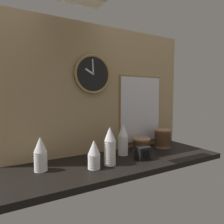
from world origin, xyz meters
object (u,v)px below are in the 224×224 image
at_px(cup_stack_center, 110,146).
at_px(menu_board, 141,109).
at_px(bowl_stack_far_right, 163,138).
at_px(cup_stack_center_right, 123,139).
at_px(cup_stack_center_left, 94,154).
at_px(wall_clock, 93,74).
at_px(bowl_stack_right, 142,144).
at_px(napkin_dispenser, 143,153).
at_px(cup_stack_far_left, 40,154).

distance_m(cup_stack_center, menu_board, 0.62).
distance_m(cup_stack_center, bowl_stack_far_right, 0.67).
xyz_separation_m(cup_stack_center_right, cup_stack_center_left, (-0.33, -0.16, -0.03)).
distance_m(bowl_stack_far_right, wall_clock, 0.86).
relative_size(cup_stack_center_left, bowl_stack_right, 1.24).
xyz_separation_m(cup_stack_center_left, wall_clock, (0.13, 0.31, 0.55)).
bearing_deg(bowl_stack_right, cup_stack_center_left, -160.85).
height_order(cup_stack_center, wall_clock, wall_clock).
bearing_deg(menu_board, napkin_dispenser, -125.02).
bearing_deg(bowl_stack_right, napkin_dispenser, -126.09).
xyz_separation_m(cup_stack_center, cup_stack_center_right, (0.20, 0.15, -0.01)).
bearing_deg(napkin_dispenser, bowl_stack_far_right, 26.29).
bearing_deg(napkin_dispenser, menu_board, 54.98).
height_order(bowl_stack_right, wall_clock, wall_clock).
relative_size(cup_stack_far_left, napkin_dispenser, 2.18).
distance_m(cup_stack_center, wall_clock, 0.59).
height_order(cup_stack_far_left, napkin_dispenser, cup_stack_far_left).
bearing_deg(menu_board, cup_stack_center, -148.67).
bearing_deg(cup_stack_center_right, menu_board, 27.63).
relative_size(bowl_stack_right, menu_board, 0.25).
bearing_deg(cup_stack_center, cup_stack_center_right, 36.19).
bearing_deg(wall_clock, bowl_stack_right, -16.33).
height_order(cup_stack_center_right, napkin_dispenser, cup_stack_center_right).
relative_size(cup_stack_center, bowl_stack_right, 1.73).
xyz_separation_m(cup_stack_center_right, wall_clock, (-0.20, 0.14, 0.52)).
distance_m(bowl_stack_right, napkin_dispenser, 0.24).
height_order(cup_stack_center_right, cup_stack_center_left, cup_stack_center_right).
distance_m(cup_stack_center_right, menu_board, 0.40).
relative_size(menu_board, napkin_dispenser, 6.13).
xyz_separation_m(cup_stack_center_left, bowl_stack_right, (0.54, 0.19, -0.04)).
height_order(wall_clock, napkin_dispenser, wall_clock).
height_order(cup_stack_center_left, bowl_stack_right, cup_stack_center_left).
bearing_deg(napkin_dispenser, bowl_stack_right, 53.91).
bearing_deg(menu_board, bowl_stack_far_right, -41.06).
relative_size(bowl_stack_right, wall_clock, 0.49).
height_order(cup_stack_far_left, bowl_stack_far_right, cup_stack_far_left).
bearing_deg(bowl_stack_right, cup_stack_center, -157.05).
xyz_separation_m(cup_stack_center_right, menu_board, (0.29, 0.15, 0.22)).
distance_m(cup_stack_far_left, bowl_stack_far_right, 1.09).
distance_m(cup_stack_center_right, cup_stack_center_left, 0.37).
relative_size(wall_clock, napkin_dispenser, 3.08).
bearing_deg(wall_clock, bowl_stack_far_right, -11.04).
height_order(cup_stack_center_left, napkin_dispenser, cup_stack_center_left).
bearing_deg(cup_stack_center, cup_stack_far_left, 164.81).
distance_m(bowl_stack_far_right, napkin_dispenser, 0.43).
bearing_deg(wall_clock, menu_board, 1.04).
xyz_separation_m(bowl_stack_right, menu_board, (0.08, 0.13, 0.29)).
height_order(bowl_stack_far_right, wall_clock, wall_clock).
height_order(cup_stack_far_left, cup_stack_center_left, cup_stack_far_left).
distance_m(cup_stack_center, cup_stack_center_right, 0.25).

